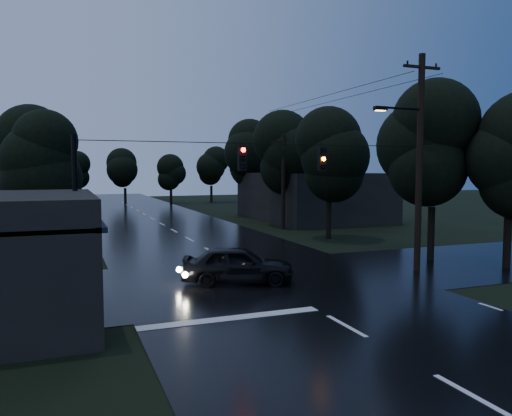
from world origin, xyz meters
TOP-DOWN VIEW (x-y plane):
  - ground at (0.00, 0.00)m, footprint 160.00×160.00m
  - main_road at (0.00, 30.00)m, footprint 12.00×120.00m
  - cross_street at (0.00, 12.00)m, footprint 60.00×9.00m
  - building_far_right at (14.00, 34.00)m, footprint 10.00×14.00m
  - utility_pole_main at (7.41, 11.00)m, footprint 3.50×0.30m
  - utility_pole_far at (8.30, 28.00)m, footprint 2.00×0.30m
  - anchor_pole_left at (-7.50, 11.00)m, footprint 0.18×0.18m
  - span_signals at (0.56, 10.99)m, footprint 15.00×0.37m
  - tree_corner_near at (10.00, 13.00)m, footprint 4.48×4.48m
  - tree_corner_far at (12.00, 10.00)m, footprint 3.92×3.92m
  - tree_left_a at (-9.00, 22.00)m, footprint 3.92×3.92m
  - tree_left_b at (-9.60, 30.00)m, footprint 4.20×4.20m
  - tree_left_c at (-10.20, 40.00)m, footprint 4.48×4.48m
  - tree_right_a at (9.00, 22.00)m, footprint 4.20×4.20m
  - tree_right_b at (9.60, 30.00)m, footprint 4.48×4.48m
  - tree_right_c at (10.20, 40.00)m, footprint 4.76×4.76m
  - car at (-1.17, 11.64)m, footprint 5.01×3.24m

SIDE VIEW (x-z plane):
  - ground at x=0.00m, z-range 0.00..0.00m
  - main_road at x=0.00m, z-range -0.01..0.01m
  - cross_street at x=0.00m, z-range -0.01..0.01m
  - car at x=-1.17m, z-range 0.00..1.59m
  - building_far_right at x=14.00m, z-range 0.00..4.40m
  - anchor_pole_left at x=-7.50m, z-range 0.00..6.00m
  - utility_pole_far at x=8.30m, z-range 0.13..7.63m
  - tree_corner_far at x=12.00m, z-range 1.11..9.37m
  - tree_left_a at x=-9.00m, z-range 1.11..9.37m
  - span_signals at x=0.56m, z-range 4.69..5.80m
  - utility_pole_main at x=7.41m, z-range 0.26..10.26m
  - tree_left_b at x=-9.60m, z-range 1.19..10.04m
  - tree_right_a at x=9.00m, z-range 1.19..10.04m
  - tree_corner_near at x=10.00m, z-range 1.27..10.71m
  - tree_left_c at x=-10.20m, z-range 1.27..10.71m
  - tree_right_b at x=9.60m, z-range 1.27..10.71m
  - tree_right_c at x=10.20m, z-range 1.35..11.38m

